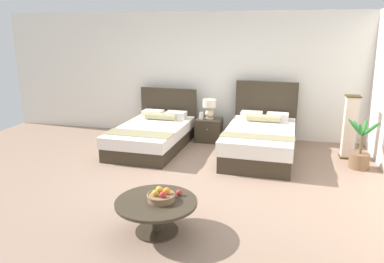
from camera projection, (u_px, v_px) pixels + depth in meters
name	position (u px, v px, depth m)	size (l,w,h in m)	color
ground_plane	(184.00, 183.00, 5.86)	(10.01, 9.29, 0.02)	gray
wall_back	(217.00, 75.00, 8.17)	(10.01, 0.12, 2.70)	white
bed_near_window	(153.00, 135.00, 7.52)	(1.34, 2.19, 1.07)	#382E20
bed_near_corner	(260.00, 140.00, 7.03)	(1.34, 2.23, 1.29)	#382E20
nightstand	(209.00, 130.00, 7.96)	(0.54, 0.44, 0.49)	#382E20
table_lamp	(209.00, 107.00, 7.85)	(0.29, 0.29, 0.41)	beige
vase	(201.00, 115.00, 7.88)	(0.08, 0.08, 0.15)	silver
coffee_table	(156.00, 208.00, 4.35)	(0.96, 0.96, 0.40)	#382E20
fruit_bowl	(161.00, 196.00, 4.31)	(0.33, 0.33, 0.15)	#886647
loose_apple	(179.00, 193.00, 4.45)	(0.07, 0.07, 0.07)	#B12F2C
floor_lamp_corner	(350.00, 127.00, 6.84)	(0.26, 0.26, 1.18)	#463216
potted_palm	(360.00, 154.00, 6.40)	(0.54, 0.49, 0.89)	brown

